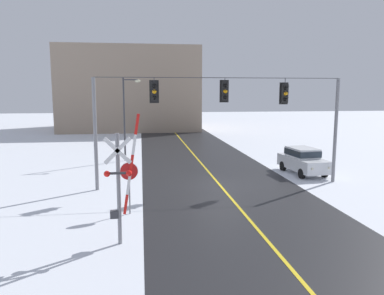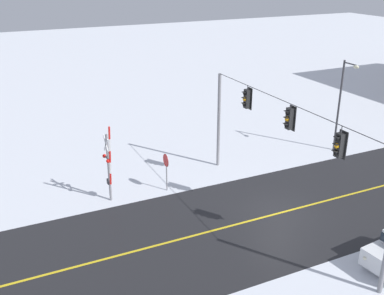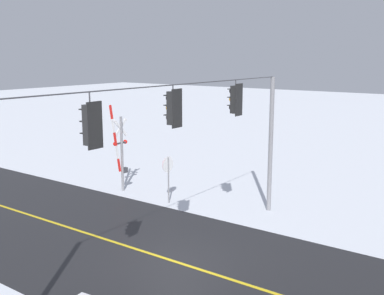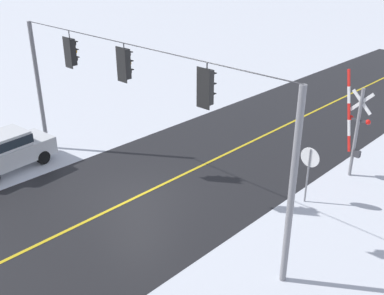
# 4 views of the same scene
# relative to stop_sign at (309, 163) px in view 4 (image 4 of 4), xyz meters

# --- Properties ---
(ground_plane) EXTENTS (160.00, 160.00, 0.00)m
(ground_plane) POSITION_rel_stop_sign_xyz_m (5.08, 4.48, -1.71)
(ground_plane) COLOR silver
(signal_span) EXTENTS (14.20, 0.47, 6.22)m
(signal_span) POSITION_rel_stop_sign_xyz_m (5.11, 4.47, 2.58)
(signal_span) COLOR gray
(signal_span) RESTS_ON ground
(stop_sign) EXTENTS (0.80, 0.09, 2.35)m
(stop_sign) POSITION_rel_stop_sign_xyz_m (0.00, 0.00, 0.00)
(stop_sign) COLOR gray
(stop_sign) RESTS_ON ground
(railroad_crossing) EXTENTS (1.28, 0.31, 4.67)m
(railroad_crossing) POSITION_rel_stop_sign_xyz_m (-0.19, -3.34, 0.57)
(railroad_crossing) COLOR gray
(railroad_crossing) RESTS_ON ground
(parked_car_white) EXTENTS (2.16, 4.32, 1.74)m
(parked_car_white) POSITION_rel_stop_sign_xyz_m (11.22, 6.93, -0.76)
(parked_car_white) COLOR white
(parked_car_white) RESTS_ON ground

